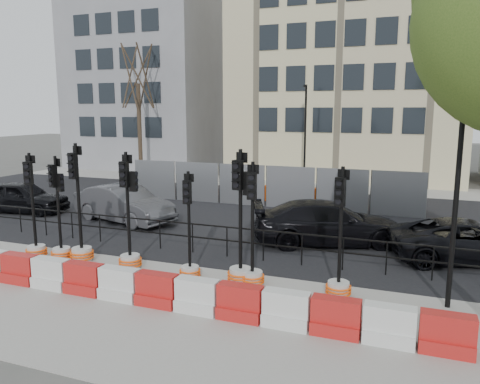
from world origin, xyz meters
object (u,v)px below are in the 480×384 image
at_px(traffic_signal_h, 339,271).
at_px(car_a, 22,197).
at_px(traffic_signal_a, 35,237).
at_px(car_c, 328,223).
at_px(lamp_post_near, 458,172).
at_px(traffic_signal_d, 130,242).

height_order(traffic_signal_h, car_a, traffic_signal_h).
relative_size(traffic_signal_a, car_c, 0.59).
height_order(lamp_post_near, car_c, lamp_post_near).
height_order(traffic_signal_a, car_a, traffic_signal_a).
height_order(traffic_signal_a, car_c, traffic_signal_a).
bearing_deg(car_a, car_c, -97.93).
distance_m(lamp_post_near, traffic_signal_h, 3.59).
xyz_separation_m(traffic_signal_a, car_c, (8.26, 4.79, 0.07)).
height_order(traffic_signal_a, traffic_signal_d, traffic_signal_d).
distance_m(traffic_signal_d, traffic_signal_h, 6.02).
relative_size(lamp_post_near, traffic_signal_a, 1.81).
height_order(traffic_signal_d, car_c, traffic_signal_d).
xyz_separation_m(traffic_signal_a, traffic_signal_d, (3.33, 0.18, 0.13)).
bearing_deg(traffic_signal_h, car_a, 176.07).
distance_m(traffic_signal_d, car_a, 10.07).
xyz_separation_m(lamp_post_near, traffic_signal_d, (-8.54, -0.28, -2.41)).
bearing_deg(traffic_signal_d, traffic_signal_a, 179.72).
bearing_deg(traffic_signal_a, traffic_signal_h, -15.32).
bearing_deg(lamp_post_near, traffic_signal_a, -177.75).
distance_m(traffic_signal_a, car_a, 7.43).
height_order(lamp_post_near, traffic_signal_d, lamp_post_near).
bearing_deg(car_c, traffic_signal_a, 98.39).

